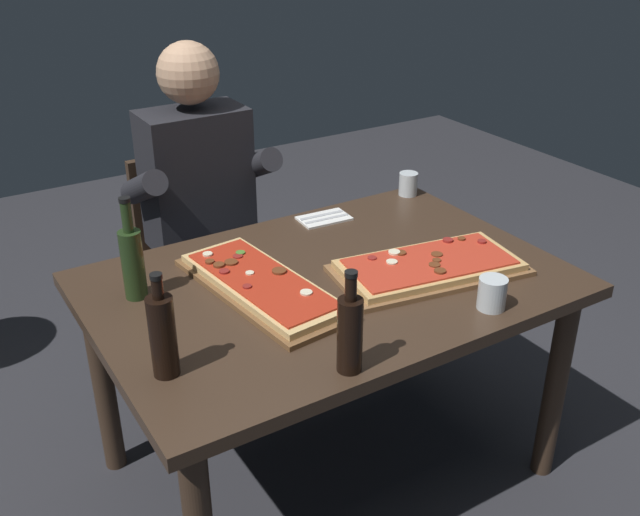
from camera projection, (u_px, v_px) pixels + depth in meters
ground_plane at (328, 466)px, 2.52m from camera, size 6.40×6.40×0.00m
dining_table at (329, 306)px, 2.23m from camera, size 1.40×0.96×0.74m
pizza_rectangular_front at (429, 267)px, 2.21m from camera, size 0.62×0.38×0.05m
pizza_rectangular_left at (262, 285)px, 2.11m from camera, size 0.31×0.64×0.05m
wine_bottle_dark at (132, 260)px, 2.04m from camera, size 0.06×0.06×0.31m
oil_bottle_amber at (350, 332)px, 1.73m from camera, size 0.06×0.06×0.27m
vinegar_bottle_green at (163, 334)px, 1.71m from camera, size 0.07×0.07×0.27m
tumbler_near_camera at (492, 293)px, 2.01m from camera, size 0.08×0.08×0.09m
tumbler_far_side at (408, 184)px, 2.77m from camera, size 0.07×0.07×0.09m
napkin_cutlery_set at (324, 218)px, 2.58m from camera, size 0.19×0.12×0.01m
diner_chair at (196, 253)px, 2.91m from camera, size 0.44×0.44×0.87m
seated_diner at (203, 204)px, 2.70m from camera, size 0.53×0.41×1.33m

